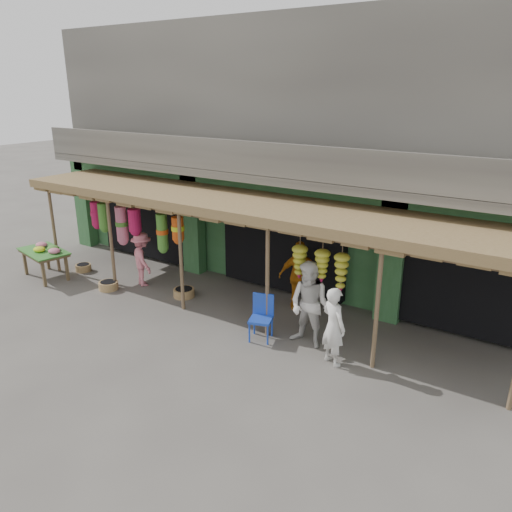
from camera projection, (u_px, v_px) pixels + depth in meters
The scene contains 12 objects.
ground at pixel (236, 320), 12.00m from camera, with size 80.00×80.00×0.00m, color #514C47.
building at pixel (330, 156), 14.75m from camera, with size 16.40×6.80×7.00m.
awning at pixel (249, 208), 11.88m from camera, with size 14.00×2.70×2.79m.
flower_table at pixel (45, 252), 14.45m from camera, with size 1.78×1.26×0.97m.
blue_chair at pixel (262, 314), 11.02m from camera, with size 0.61×0.62×1.01m.
basket_left at pixel (109, 286), 13.79m from camera, with size 0.53×0.53×0.22m, color brown.
basket_mid at pixel (184, 293), 13.32m from camera, with size 0.56×0.56×0.22m, color #936842.
basket_right at pixel (83, 268), 15.16m from camera, with size 0.46×0.46×0.21m, color #9A7447.
person_front at pixel (334, 326), 9.90m from camera, with size 0.60×0.39×1.65m, color silver.
person_right at pixel (310, 305), 10.57m from camera, with size 0.92×0.72×1.90m, color silver.
person_vendor at pixel (300, 276), 12.34m from camera, with size 1.04×0.43×1.78m, color #BF6A12.
person_shopper at pixel (142, 259), 13.89m from camera, with size 0.99×0.57×1.54m, color #E17786.
Camera 1 is at (6.37, -8.79, 5.37)m, focal length 35.00 mm.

